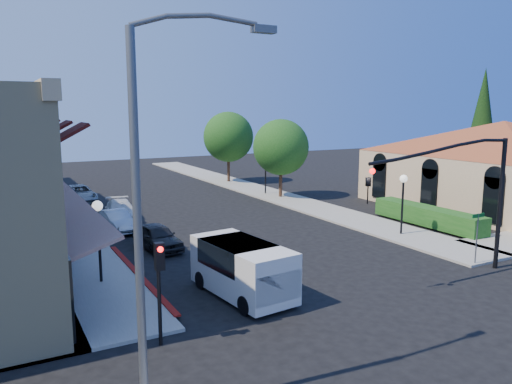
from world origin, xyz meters
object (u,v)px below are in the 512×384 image
lamppost_right_far (266,163)px  conifer_far (482,119)px  street_name_sign (477,230)px  white_van (243,266)px  cobra_streetlight (152,200)px  parked_car_a (157,237)px  street_tree_b (228,137)px  signal_mast_arm (470,184)px  lamppost_right_near (403,189)px  parked_car_d (79,194)px  secondary_signal (159,274)px  street_tree_a (281,147)px  lamppost_left_far (55,179)px  parked_car_c (121,210)px  lamppost_left_near (98,221)px  parked_car_b (116,221)px

lamppost_right_far → conifer_far: bearing=-17.1°
street_name_sign → white_van: size_ratio=0.50×
cobra_streetlight → parked_car_a: (4.35, 14.00, -4.60)m
street_tree_b → signal_mast_arm: street_tree_b is taller
cobra_streetlight → street_tree_b: bearing=62.2°
lamppost_right_far → parked_car_a: bearing=-137.9°
signal_mast_arm → lamppost_right_far: 22.70m
lamppost_right_near → parked_car_a: size_ratio=0.91×
lamppost_right_near → parked_car_d: lamppost_right_near is taller
secondary_signal → cobra_streetlight: cobra_streetlight is taller
street_tree_a → lamppost_left_far: (-17.30, 0.00, -1.46)m
lamppost_right_far → parked_car_c: size_ratio=0.81×
conifer_far → parked_car_a: conifer_far is taller
white_van → parked_car_a: (-0.93, 8.07, -0.56)m
conifer_far → signal_mast_arm: 27.71m
street_tree_b → white_van: size_ratio=1.41×
conifer_far → parked_car_c: 33.36m
white_van → parked_car_d: 24.04m
lamppost_left_far → conifer_far: bearing=-6.3°
parked_car_c → parked_car_d: parked_car_d is taller
lamppost_left_near → lamppost_right_far: 23.35m
cobra_streetlight → street_name_sign: 17.54m
lamppost_left_near → lamppost_right_near: 17.00m
secondary_signal → street_name_sign: size_ratio=1.33×
street_name_sign → lamppost_left_far: 25.48m
lamppost_left_far → parked_car_b: bearing=-61.7°
parked_car_a → parked_car_d: bearing=89.2°
lamppost_left_near → white_van: bearing=-41.3°
lamppost_left_far → lamppost_right_far: (17.00, 2.00, 0.00)m
street_tree_b → parked_car_c: street_tree_b is taller
street_tree_a → secondary_signal: (-16.80, -20.59, -1.88)m
white_van → street_tree_a: bearing=55.0°
parked_car_a → parked_car_b: bearing=95.4°
street_tree_b → secondary_signal: street_tree_b is taller
street_tree_b → parked_car_b: size_ratio=1.82×
street_tree_b → parked_car_a: bearing=-124.2°
lamppost_right_near → lamppost_right_far: 16.00m
cobra_streetlight → parked_car_d: bearing=84.4°
secondary_signal → lamppost_right_near: (16.50, 6.59, 0.42)m
parked_car_b → secondary_signal: bearing=-105.0°
street_name_sign → lamppost_left_near: lamppost_left_near is taller
secondary_signal → parked_car_d: 26.56m
conifer_far → street_tree_a: size_ratio=1.70×
street_name_sign → parked_car_d: bearing=118.1°
parked_car_c → lamppost_right_far: bearing=23.8°
lamppost_right_far → lamppost_left_near: bearing=-136.7°
parked_car_a → lamppost_left_far: bearing=104.4°
lamppost_right_far → white_van: 23.62m
parked_car_a → parked_car_b: 5.07m
cobra_streetlight → white_van: (5.28, 5.93, -4.04)m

